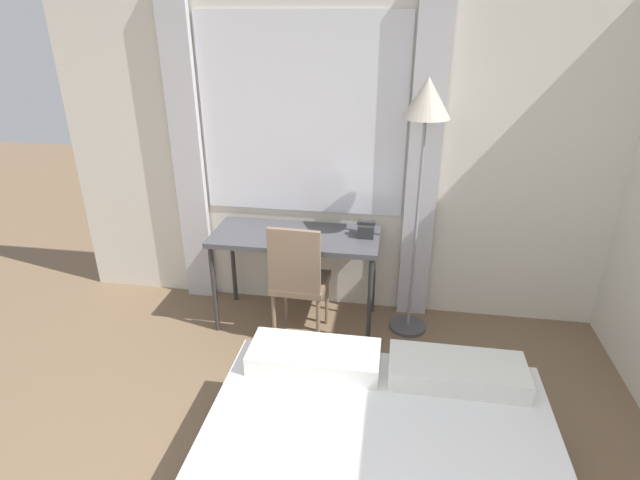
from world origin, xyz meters
TOP-DOWN VIEW (x-y plane):
  - wall_back_with_window at (-0.06, 3.05)m, footprint 4.86×0.13m
  - desk at (-0.46, 2.70)m, footprint 1.28×0.55m
  - desk_chair at (-0.39, 2.45)m, footprint 0.42×0.42m
  - standing_lamp at (0.45, 2.73)m, footprint 0.32×0.32m
  - telephone at (0.08, 2.76)m, footprint 0.14×0.14m
  - book at (-0.38, 2.63)m, footprint 0.23×0.16m

SIDE VIEW (x-z plane):
  - desk_chair at x=-0.39m, z-range 0.06..1.03m
  - desk at x=-0.46m, z-range 0.32..1.10m
  - book at x=-0.38m, z-range 0.78..0.80m
  - telephone at x=0.08m, z-range 0.77..0.89m
  - wall_back_with_window at x=-0.06m, z-range 0.00..2.70m
  - standing_lamp at x=0.45m, z-range 0.67..2.62m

